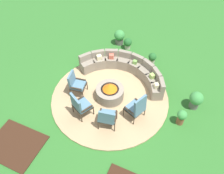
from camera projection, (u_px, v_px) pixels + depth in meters
name	position (u px, v px, depth m)	size (l,w,h in m)	color
ground_plane	(110.00, 98.00, 9.33)	(24.00, 24.00, 0.00)	#2D6B28
patio_circle	(110.00, 97.00, 9.31)	(4.62, 4.62, 0.06)	tan
mulch_bed_left	(15.00, 145.00, 7.93)	(1.78, 1.47, 0.04)	#382114
fire_pit	(110.00, 92.00, 9.06)	(1.08, 1.08, 0.76)	gray
curved_stone_bench	(126.00, 69.00, 9.91)	(3.83, 1.60, 0.79)	gray
lounge_chair_front_left	(76.00, 83.00, 9.05)	(0.66, 0.65, 1.01)	#2D2319
lounge_chair_front_right	(80.00, 105.00, 8.30)	(0.80, 0.80, 1.15)	#2D2319
lounge_chair_back_left	(107.00, 117.00, 8.00)	(0.74, 0.71, 1.01)	#2D2319
lounge_chair_back_right	(137.00, 107.00, 8.22)	(0.77, 0.79, 1.15)	#2D2319
potted_plant_0	(152.00, 58.00, 10.42)	(0.35, 0.35, 0.61)	#A89E8E
potted_plant_1	(119.00, 37.00, 11.39)	(0.51, 0.51, 0.75)	#605B56
potted_plant_2	(196.00, 100.00, 8.72)	(0.51, 0.51, 0.76)	#605B56
potted_plant_3	(128.00, 43.00, 11.22)	(0.39, 0.39, 0.56)	#A89E8E
potted_plant_4	(181.00, 117.00, 8.27)	(0.35, 0.35, 0.66)	brown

